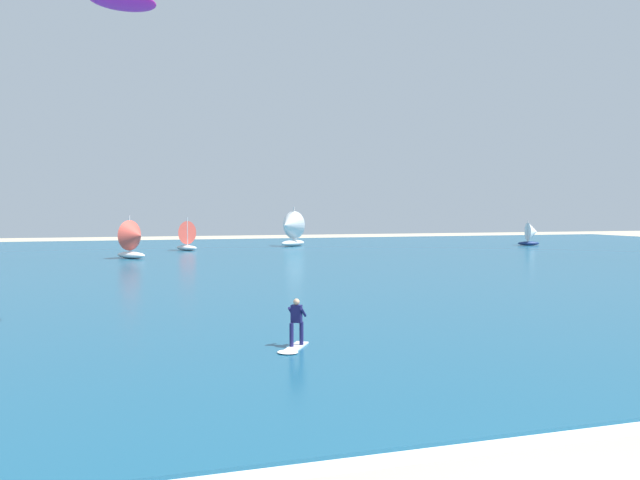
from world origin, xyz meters
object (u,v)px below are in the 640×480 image
kitesurfer (295,331)px  sailboat_mid_left (135,239)px  sailboat_trailing (184,235)px  sailboat_mid_right (532,234)px  sailboat_center_horizon (290,228)px

kitesurfer → sailboat_mid_left: sailboat_mid_left is taller
sailboat_mid_left → sailboat_trailing: size_ratio=1.08×
sailboat_mid_right → sailboat_trailing: 45.84m
sailboat_mid_right → kitesurfer: bearing=-132.3°
sailboat_center_horizon → sailboat_trailing: 14.44m
sailboat_center_horizon → sailboat_trailing: sailboat_center_horizon is taller
kitesurfer → sailboat_mid_right: 68.08m
sailboat_mid_left → sailboat_trailing: (5.51, 11.51, -0.14)m
kitesurfer → sailboat_mid_right: bearing=47.7°
sailboat_mid_left → sailboat_trailing: 12.76m
sailboat_trailing → sailboat_mid_right: bearing=-3.8°
sailboat_mid_right → sailboat_trailing: size_ratio=0.89×
sailboat_center_horizon → sailboat_mid_right: bearing=-12.4°
kitesurfer → sailboat_mid_left: bearing=97.4°
sailboat_mid_left → sailboat_mid_right: sailboat_mid_left is taller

